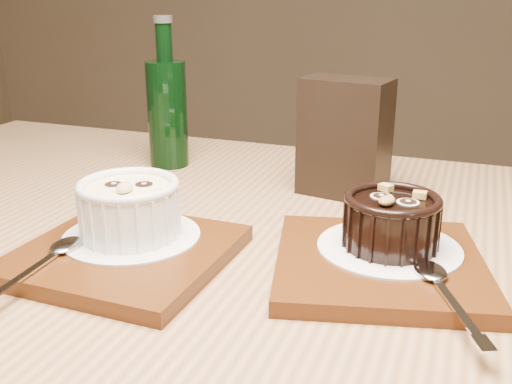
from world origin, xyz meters
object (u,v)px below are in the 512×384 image
at_px(ramekin_dark, 391,219).
at_px(condiment_stand, 345,138).
at_px(ramekin_white, 129,206).
at_px(green_bottle, 167,110).
at_px(tray_right, 379,264).
at_px(table, 228,335).
at_px(tray_left, 125,254).

distance_m(ramekin_dark, condiment_stand, 0.20).
distance_m(ramekin_white, green_bottle, 0.29).
bearing_deg(tray_right, green_bottle, 140.89).
bearing_deg(table, ramekin_dark, 7.93).
relative_size(ramekin_dark, green_bottle, 0.43).
xyz_separation_m(table, condiment_stand, (0.08, 0.20, 0.16)).
distance_m(table, tray_left, 0.14).
distance_m(table, tray_right, 0.17).
bearing_deg(condiment_stand, ramekin_white, -127.03).
distance_m(tray_left, ramekin_white, 0.05).
bearing_deg(ramekin_white, tray_right, -10.72).
height_order(ramekin_dark, condiment_stand, condiment_stand).
xyz_separation_m(tray_left, condiment_stand, (0.16, 0.25, 0.06)).
bearing_deg(tray_left, tray_right, 10.89).
height_order(tray_left, tray_right, same).
xyz_separation_m(tray_left, tray_right, (0.23, 0.04, 0.00)).
xyz_separation_m(ramekin_dark, condiment_stand, (-0.07, 0.18, 0.03)).
bearing_deg(ramekin_white, table, -2.79).
bearing_deg(table, ramekin_white, -166.88).
relative_size(table, condiment_stand, 8.98).
xyz_separation_m(table, ramekin_dark, (0.15, 0.02, 0.13)).
distance_m(tray_left, green_bottle, 0.32).
height_order(tray_right, condiment_stand, condiment_stand).
relative_size(ramekin_white, condiment_stand, 0.68).
relative_size(tray_right, ramekin_dark, 2.08).
distance_m(ramekin_white, tray_right, 0.23).
bearing_deg(ramekin_dark, condiment_stand, 131.50).
relative_size(table, tray_right, 6.98).
relative_size(table, tray_left, 6.98).
bearing_deg(tray_left, ramekin_white, 101.34).
bearing_deg(ramekin_dark, tray_left, -143.98).
bearing_deg(condiment_stand, ramekin_dark, -69.19).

